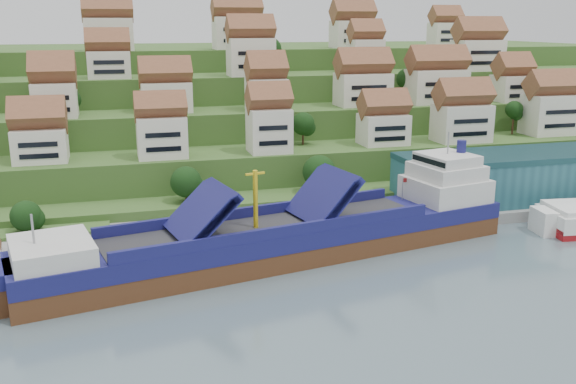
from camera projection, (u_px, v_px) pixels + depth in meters
name	position (u px, v px, depth m)	size (l,w,h in m)	color
ground	(328.00, 257.00, 108.48)	(300.00, 300.00, 0.00)	slate
quay	(399.00, 216.00, 127.31)	(180.00, 14.00, 2.20)	gray
hillside	(223.00, 113.00, 202.28)	(260.00, 128.00, 31.00)	#2D4C1E
hillside_village	(259.00, 81.00, 159.17)	(160.40, 63.45, 28.97)	silver
hillside_trees	(222.00, 121.00, 143.58)	(141.98, 62.26, 31.89)	#163712
warehouse	(535.00, 174.00, 135.82)	(60.00, 15.00, 10.00)	#255B66
flagpole	(403.00, 195.00, 120.68)	(1.28, 0.16, 8.00)	gray
cargo_ship	(293.00, 237.00, 107.60)	(85.36, 29.45, 18.81)	#502E18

